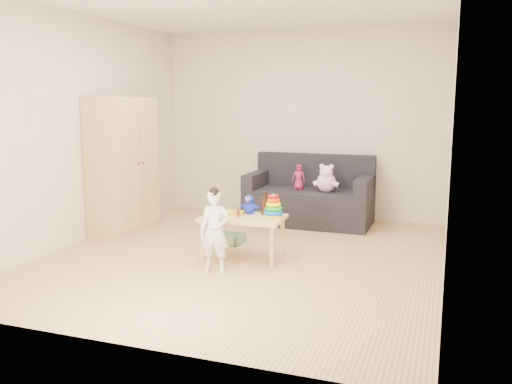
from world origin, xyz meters
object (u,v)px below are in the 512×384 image
at_px(sofa, 309,207).
at_px(toddler, 215,232).
at_px(wardrobe, 123,166).
at_px(play_table, 243,237).

height_order(sofa, toddler, toddler).
bearing_deg(sofa, toddler, -97.68).
bearing_deg(wardrobe, play_table, -17.01).
distance_m(sofa, play_table, 1.82).
xyz_separation_m(sofa, play_table, (-0.24, -1.80, -0.01)).
distance_m(wardrobe, play_table, 1.96).
bearing_deg(sofa, wardrobe, -147.71).
bearing_deg(play_table, wardrobe, 162.99).
bearing_deg(toddler, play_table, 70.79).
relative_size(wardrobe, sofa, 1.02).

